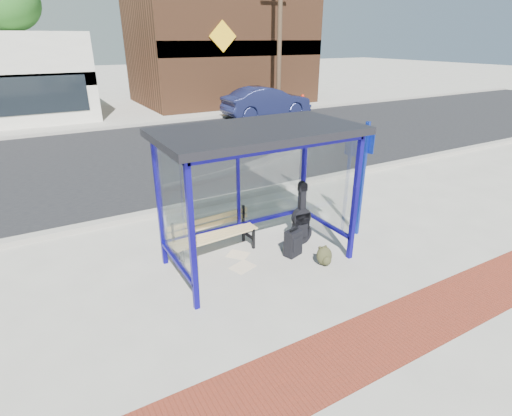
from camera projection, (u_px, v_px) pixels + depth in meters
ground at (258, 260)px, 7.27m from camera, size 120.00×120.00×0.00m
brick_paver_strip at (358, 349)px, 5.19m from camera, size 60.00×1.00×0.01m
curb_near at (198, 204)px, 9.56m from camera, size 60.00×0.25×0.12m
street_asphalt at (142, 156)px, 13.65m from camera, size 60.00×10.00×0.00m
curb_far at (111, 128)px, 17.70m from camera, size 60.00×0.25×0.12m
far_sidewalk at (103, 122)px, 19.24m from camera, size 60.00×4.00×0.01m
bus_shelter at (256, 148)px, 6.51m from camera, size 3.30×1.80×2.42m
storefront_brown at (220, 47)px, 24.42m from camera, size 10.00×7.08×6.40m
tree_mid at (4, 3)px, 21.33m from camera, size 3.60×3.60×7.03m
tree_right at (256, 12)px, 28.39m from camera, size 3.60×3.60×7.03m
utility_pole_east at (280, 30)px, 20.46m from camera, size 1.60×0.24×8.00m
bench at (213, 233)px, 7.30m from camera, size 1.67×0.52×0.77m
guitar_bag at (301, 223)px, 7.69m from camera, size 0.45×0.16×1.21m
suitcase at (293, 243)px, 7.33m from camera, size 0.36×0.28×0.55m
backpack at (325, 256)px, 7.06m from camera, size 0.32×0.30×0.35m
sign_post at (363, 174)px, 7.76m from camera, size 0.12×0.29×2.31m
newspaper_a at (186, 269)px, 6.99m from camera, size 0.36×0.41×0.01m
newspaper_b at (243, 267)px, 7.04m from camera, size 0.48×0.43×0.01m
newspaper_c at (238, 255)px, 7.44m from camera, size 0.47×0.48×0.01m
parked_car at (267, 102)px, 20.19m from camera, size 4.53×1.61×1.49m
fire_hydrant at (302, 100)px, 23.39m from camera, size 0.31×0.21×0.70m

